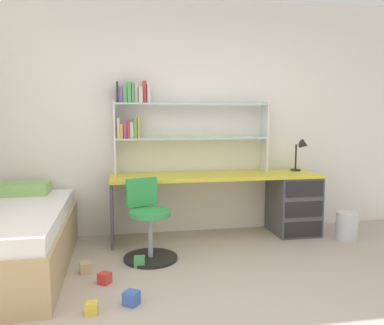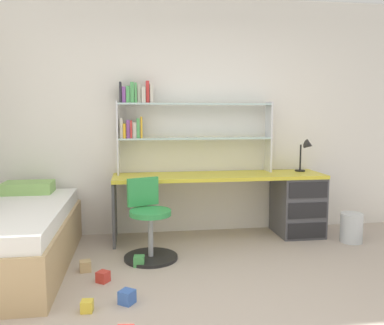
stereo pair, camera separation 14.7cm
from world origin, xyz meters
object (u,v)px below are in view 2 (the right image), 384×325
at_px(desk_lamp, 307,150).
at_px(waste_bin, 351,228).
at_px(desk, 274,199).
at_px(toy_block_natural_0, 85,266).
at_px(toy_block_red_5, 103,277).
at_px(swivel_chair, 149,228).
at_px(toy_block_green_1, 139,261).
at_px(toy_block_blue_4, 127,297).
at_px(bookshelf_hutch, 170,118).
at_px(toy_block_yellow_2, 87,306).
at_px(bed_platform, 11,238).

xyz_separation_m(desk_lamp, waste_bin, (0.34, -0.46, -0.82)).
relative_size(desk, waste_bin, 7.36).
height_order(toy_block_natural_0, toy_block_red_5, toy_block_natural_0).
bearing_deg(swivel_chair, toy_block_red_5, -128.61).
height_order(toy_block_green_1, toy_block_blue_4, toy_block_blue_4).
bearing_deg(waste_bin, toy_block_green_1, -170.82).
bearing_deg(desk_lamp, bookshelf_hutch, 176.77).
xyz_separation_m(bookshelf_hutch, toy_block_green_1, (-0.38, -0.93, -1.31)).
bearing_deg(toy_block_natural_0, swivel_chair, 23.47).
bearing_deg(toy_block_red_5, toy_block_yellow_2, -98.51).
relative_size(bookshelf_hutch, toy_block_green_1, 18.28).
distance_m(toy_block_natural_0, toy_block_blue_4, 0.78).
bearing_deg(desk_lamp, toy_block_blue_4, -143.07).
xyz_separation_m(bookshelf_hutch, toy_block_yellow_2, (-0.76, -1.74, -1.32)).
height_order(bed_platform, toy_block_natural_0, bed_platform).
bearing_deg(desk, toy_block_green_1, -154.15).
xyz_separation_m(bed_platform, toy_block_green_1, (1.15, -0.11, -0.24)).
relative_size(desk_lamp, swivel_chair, 0.50).
relative_size(toy_block_blue_4, toy_block_red_5, 1.11).
bearing_deg(swivel_chair, toy_block_natural_0, -156.53).
bearing_deg(toy_block_green_1, desk_lamp, 22.86).
bearing_deg(bookshelf_hutch, swivel_chair, -110.78).
distance_m(swivel_chair, toy_block_green_1, 0.34).
relative_size(desk_lamp, toy_block_natural_0, 3.98).
relative_size(bed_platform, waste_bin, 5.88).
distance_m(toy_block_natural_0, toy_block_red_5, 0.31).
distance_m(desk, toy_block_blue_4, 2.26).
height_order(bookshelf_hutch, toy_block_red_5, bookshelf_hutch).
distance_m(desk, bookshelf_hutch, 1.52).
xyz_separation_m(toy_block_green_1, toy_block_red_5, (-0.30, -0.31, -0.00)).
height_order(desk, desk_lamp, desk_lamp).
bearing_deg(desk_lamp, toy_block_red_5, -153.36).
height_order(bookshelf_hutch, desk_lamp, bookshelf_hutch).
height_order(swivel_chair, toy_block_natural_0, swivel_chair).
xyz_separation_m(bookshelf_hutch, bed_platform, (-1.53, -0.81, -1.07)).
bearing_deg(toy_block_blue_4, toy_block_green_1, 82.21).
xyz_separation_m(desk, toy_block_blue_4, (-1.67, -1.49, -0.37)).
bearing_deg(toy_block_natural_0, toy_block_red_5, -56.18).
distance_m(bookshelf_hutch, desk_lamp, 1.65).
bearing_deg(waste_bin, desk, 153.16).
distance_m(toy_block_yellow_2, toy_block_blue_4, 0.29).
relative_size(toy_block_green_1, toy_block_red_5, 1.07).
distance_m(desk, toy_block_natural_0, 2.23).
height_order(desk_lamp, waste_bin, desk_lamp).
distance_m(bed_platform, toy_block_blue_4, 1.36).
bearing_deg(waste_bin, toy_block_red_5, -165.35).
height_order(toy_block_natural_0, toy_block_green_1, same).
bearing_deg(toy_block_yellow_2, bookshelf_hutch, 66.43).
height_order(toy_block_green_1, toy_block_red_5, toy_block_green_1).
bearing_deg(bed_platform, toy_block_natural_0, -13.90).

